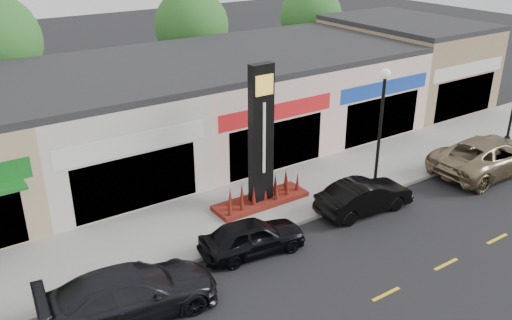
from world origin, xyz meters
The scene contains 15 objects.
ground centered at (0.00, 0.00, 0.00)m, with size 120.00×120.00×0.00m, color black.
sidewalk centered at (0.00, 4.35, 0.07)m, with size 52.00×4.30×0.15m, color gray.
curb centered at (0.00, 2.10, 0.07)m, with size 52.00×0.20×0.15m, color gray.
shop_cream centered at (-1.50, 11.47, 2.40)m, with size 7.00×10.01×4.80m.
shop_pink_w centered at (5.50, 11.47, 2.40)m, with size 7.00×10.01×4.80m.
shop_pink_e centered at (12.50, 11.47, 2.40)m, with size 7.00×10.01×4.80m.
shop_tan centered at (19.50, 11.48, 2.65)m, with size 7.00×10.01×5.30m.
tree_rear_mid centered at (8.00, 19.50, 4.88)m, with size 4.80×4.80×7.29m.
tree_rear_east centered at (18.00, 19.50, 4.63)m, with size 4.60×4.60×6.94m.
lamp_east_near centered at (8.00, 2.50, 3.48)m, with size 0.44×0.44×5.47m.
pylon_sign centered at (3.00, 4.20, 2.27)m, with size 4.20×1.30×6.00m.
car_dark_sedan centered at (-4.18, 0.69, 0.78)m, with size 5.37×2.18×1.56m, color black.
car_black_sedan centered at (0.76, 1.47, 0.66)m, with size 3.90×1.57×1.33m, color black.
car_black_conv centered at (6.30, 1.44, 0.69)m, with size 4.21×1.47×1.39m, color black.
car_gold_suv centered at (13.98, 0.96, 0.86)m, with size 6.21×2.86×1.73m, color #887657.
Camera 1 is at (-8.50, -12.52, 11.06)m, focal length 38.00 mm.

